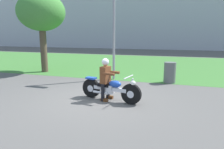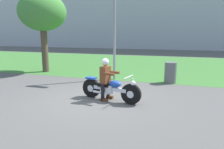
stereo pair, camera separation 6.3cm
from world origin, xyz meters
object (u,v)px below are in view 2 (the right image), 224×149
(tree_roadside, at_px, (42,13))
(motorcycle_lead, at_px, (110,89))
(trash_can, at_px, (170,73))
(streetlight_pole, at_px, (117,12))
(rider_lead, at_px, (106,76))

(tree_roadside, bearing_deg, motorcycle_lead, -36.48)
(tree_roadside, bearing_deg, trash_can, -5.68)
(motorcycle_lead, relative_size, streetlight_pole, 0.43)
(streetlight_pole, bearing_deg, motorcycle_lead, -76.96)
(tree_roadside, bearing_deg, streetlight_pole, -9.26)
(tree_roadside, relative_size, trash_can, 4.76)
(motorcycle_lead, relative_size, rider_lead, 1.53)
(tree_roadside, bearing_deg, rider_lead, -37.09)
(streetlight_pole, bearing_deg, trash_can, 1.01)
(motorcycle_lead, relative_size, trash_can, 2.28)
(motorcycle_lead, distance_m, rider_lead, 0.46)
(tree_roadside, height_order, streetlight_pole, streetlight_pole)
(motorcycle_lead, height_order, streetlight_pole, streetlight_pole)
(tree_roadside, xyz_separation_m, streetlight_pole, (4.65, -0.76, -0.17))
(motorcycle_lead, bearing_deg, trash_can, 72.62)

